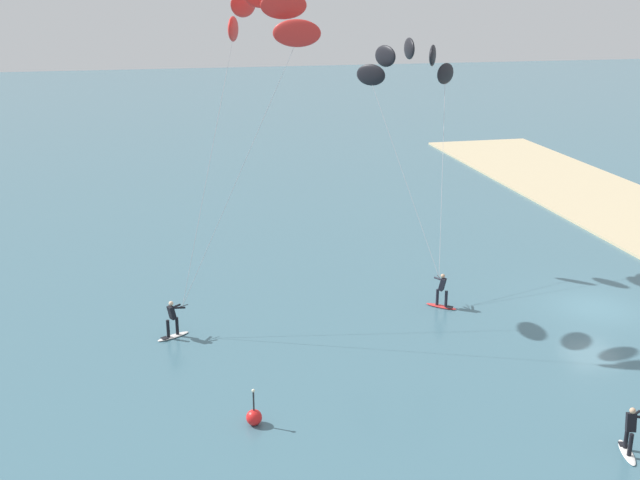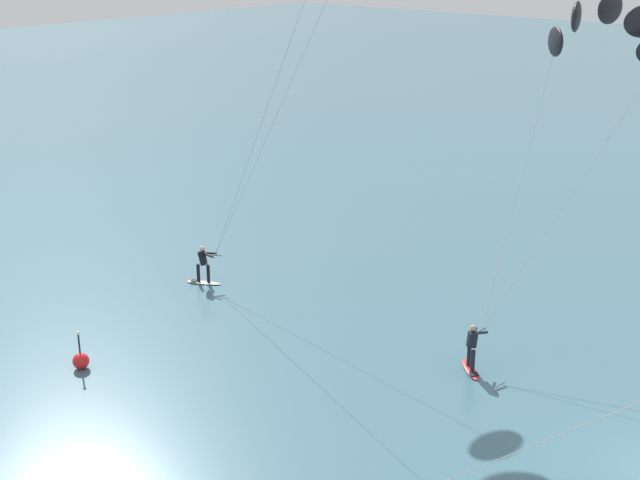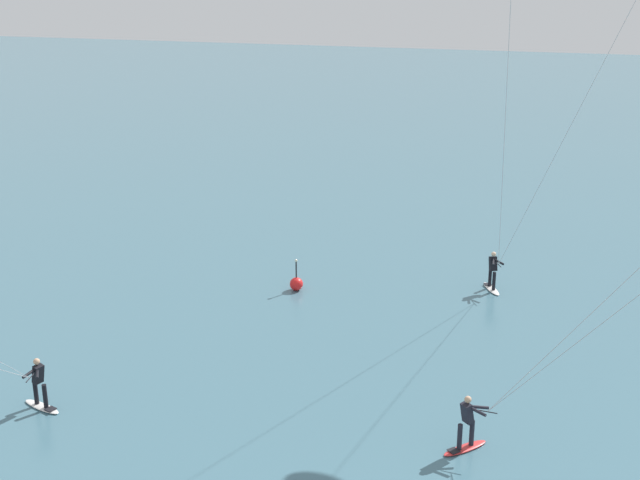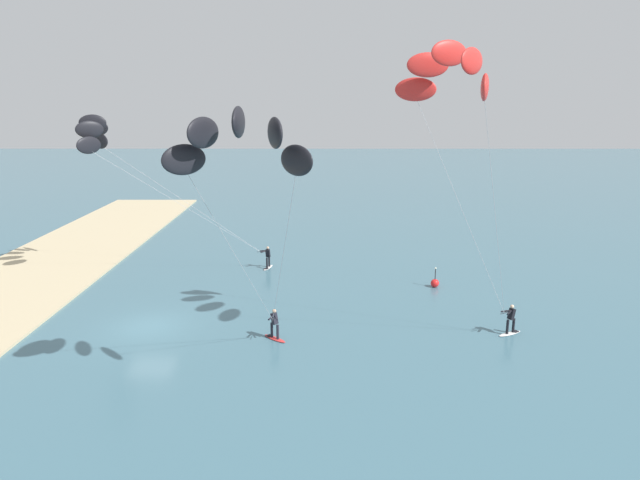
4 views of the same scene
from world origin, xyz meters
The scene contains 4 objects.
ground_plane centered at (0.00, 0.00, 0.00)m, with size 240.00×240.00×0.00m, color #426B7A.
kitesurfer_mid_water centered at (8.68, 6.67, 10.34)m, with size 8.91×5.47×11.97m.
kitesurfer_far_out centered at (3.37, 15.22, 12.92)m, with size 5.95×7.40×14.70m.
marker_buoy centered at (-6.79, 17.16, 0.30)m, with size 0.56×0.56×1.38m.
Camera 1 is at (-30.38, 19.97, 14.43)m, focal length 43.66 mm.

